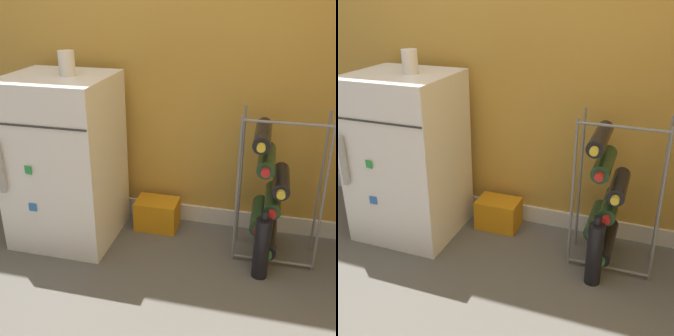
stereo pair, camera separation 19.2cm
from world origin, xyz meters
TOP-DOWN VIEW (x-y plane):
  - ground_plane at (0.00, 0.00)m, footprint 14.00×14.00m
  - mini_fridge at (-0.39, 0.40)m, footprint 0.47×0.47m
  - wine_rack at (0.56, 0.44)m, footprint 0.37×0.33m
  - soda_box at (0.02, 0.56)m, footprint 0.22×0.15m
  - fridge_top_cup at (-0.34, 0.40)m, footprint 0.07×0.07m
  - loose_bottle_floor at (0.56, 0.27)m, footprint 0.07×0.07m

SIDE VIEW (x-z plane):
  - ground_plane at x=0.00m, z-range 0.00..0.00m
  - soda_box at x=0.02m, z-range 0.00..0.15m
  - loose_bottle_floor at x=0.56m, z-range -0.02..0.30m
  - wine_rack at x=0.56m, z-range -0.01..0.68m
  - mini_fridge at x=-0.39m, z-range 0.00..0.80m
  - fridge_top_cup at x=-0.34m, z-range 0.80..0.91m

